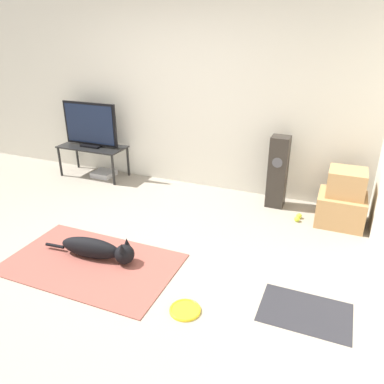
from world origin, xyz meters
name	(u,v)px	position (x,y,z in m)	size (l,w,h in m)	color
ground_plane	(104,252)	(0.00, 0.00, 0.00)	(12.00, 12.00, 0.00)	#9E9384
wall_back	(183,96)	(0.00, 2.10, 1.27)	(8.00, 0.06, 2.55)	beige
area_rug	(91,263)	(0.02, -0.23, 0.01)	(1.67, 1.01, 0.01)	#934C42
dog	(99,249)	(0.04, -0.13, 0.12)	(1.01, 0.25, 0.25)	black
frisbee	(185,310)	(1.14, -0.49, 0.01)	(0.26, 0.26, 0.03)	yellow
cardboard_box_lower	(341,209)	(2.23, 1.60, 0.18)	(0.54, 0.50, 0.36)	tan
cardboard_box_upper	(347,183)	(2.25, 1.62, 0.52)	(0.41, 0.39, 0.31)	tan
floor_speaker	(278,172)	(1.43, 1.80, 0.46)	(0.23, 0.23, 0.92)	#2D2823
tv_stand	(93,150)	(-1.38, 1.79, 0.42)	(1.03, 0.47, 0.48)	black
tv	(90,125)	(-1.38, 1.79, 0.80)	(0.89, 0.20, 0.66)	black
tennis_ball_by_boxes	(299,216)	(1.78, 1.54, 0.03)	(0.07, 0.07, 0.07)	#C6E033
tennis_ball_near_speaker	(297,219)	(1.77, 1.44, 0.03)	(0.07, 0.07, 0.07)	#C6E033
game_console	(104,174)	(-1.25, 1.82, 0.04)	(0.32, 0.30, 0.08)	#B7B7BC
door_mat	(305,312)	(2.06, -0.13, 0.00)	(0.73, 0.50, 0.01)	#28282D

